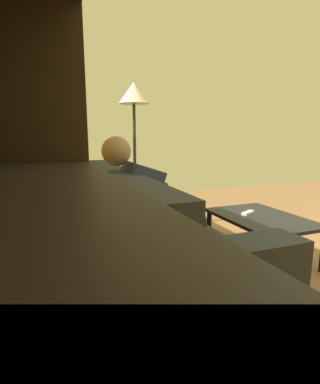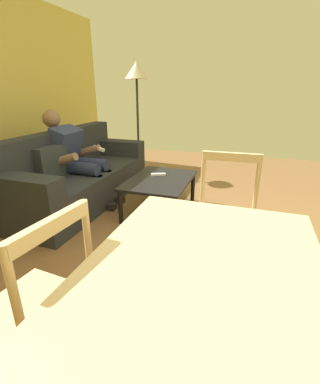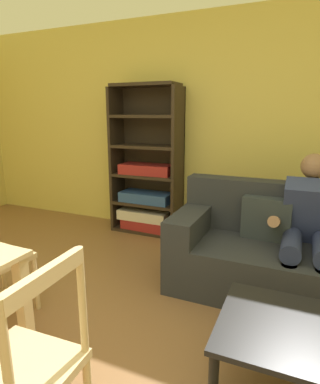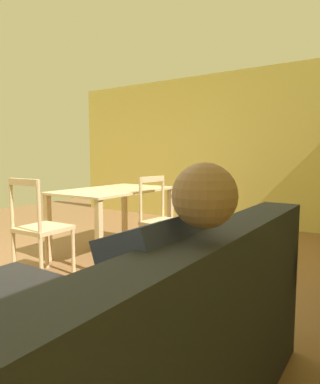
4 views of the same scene
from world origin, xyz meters
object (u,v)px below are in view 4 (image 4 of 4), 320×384
Objects in this scene: dining_chair_facing_couch at (41,229)px; couch at (136,375)px; person_lounging at (139,310)px; dining_chair_near_wall at (163,221)px; dining_table at (114,198)px.

couch is at bearing 61.92° from dining_chair_facing_couch.
person_lounging is at bearing 116.37° from couch.
couch is 2.40m from dining_chair_near_wall.
person_lounging reaches higher than couch.
dining_chair_facing_couch is at bearing 0.06° from dining_table.
dining_table is 1.52× the size of dining_chair_near_wall.
couch is 2.31× the size of dining_chair_near_wall.
dining_table is 1.48× the size of dining_chair_facing_couch.
couch is at bearing 42.98° from dining_table.
person_lounging is at bearing 62.16° from dining_chair_facing_couch.
person_lounging is at bearing 30.83° from dining_chair_near_wall.
couch is at bearing -63.63° from person_lounging.
couch is 2.25× the size of dining_chair_facing_couch.
dining_chair_near_wall is (-0.00, 0.70, -0.20)m from dining_table.
dining_chair_facing_couch reaches higher than dining_table.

